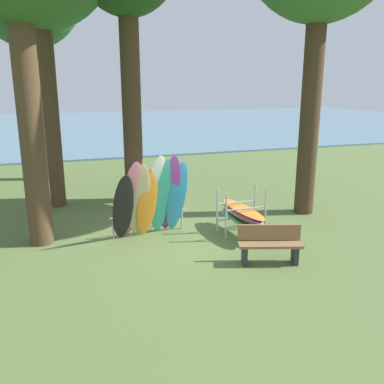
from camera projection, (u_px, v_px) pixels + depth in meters
ground_plane at (166, 240)px, 10.53m from camera, size 80.00×80.00×0.00m
lake_water at (80, 126)px, 38.04m from camera, size 80.00×36.00×0.10m
leaning_board_pile at (151, 199)px, 10.46m from camera, size 2.08×1.20×2.23m
board_storage_rack at (241, 214)px, 10.82m from camera, size 1.15×2.13×1.25m
park_bench at (270, 243)px, 9.13m from camera, size 1.46×0.82×0.85m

